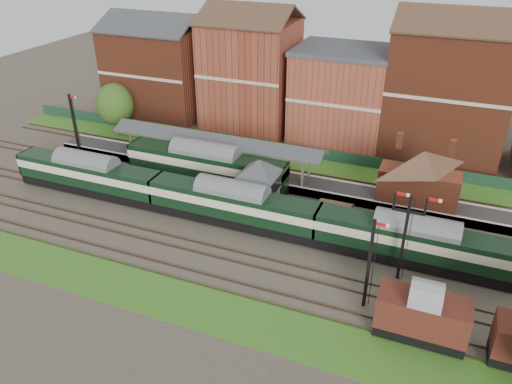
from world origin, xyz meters
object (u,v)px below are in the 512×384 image
at_px(semaphore_bracket, 405,233).
at_px(dmu_train, 232,204).
at_px(platform_railcar, 206,165).
at_px(goods_van_a, 422,315).
at_px(signal_box, 259,185).

relative_size(semaphore_bracket, dmu_train, 0.16).
xyz_separation_m(platform_railcar, goods_van_a, (25.07, -15.50, -0.35)).
bearing_deg(semaphore_bracket, platform_railcar, 158.42).
bearing_deg(semaphore_bracket, dmu_train, 171.42).
height_order(signal_box, platform_railcar, signal_box).
xyz_separation_m(dmu_train, goods_van_a, (18.89, -9.00, -0.15)).
bearing_deg(dmu_train, signal_box, 64.83).
xyz_separation_m(semaphore_bracket, platform_railcar, (-22.75, 9.00, -2.10)).
xyz_separation_m(semaphore_bracket, goods_van_a, (2.32, -6.50, -2.44)).
height_order(platform_railcar, goods_van_a, platform_railcar).
relative_size(semaphore_bracket, platform_railcar, 0.43).
bearing_deg(signal_box, goods_van_a, -35.21).
distance_m(signal_box, semaphore_bracket, 16.16).
height_order(dmu_train, platform_railcar, platform_railcar).
bearing_deg(platform_railcar, semaphore_bracket, -21.58).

